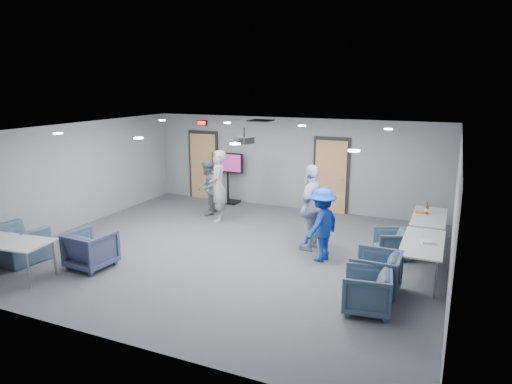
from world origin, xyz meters
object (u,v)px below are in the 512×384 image
at_px(person_b, 207,187).
at_px(person_d, 322,225).
at_px(person_c, 312,207).
at_px(chair_front_b, 15,245).
at_px(chair_right_a, 391,244).
at_px(tv_stand, 228,175).
at_px(chair_front_a, 91,249).
at_px(person_a, 218,186).
at_px(bottle_right, 427,210).
at_px(chair_right_c, 367,291).
at_px(chair_right_b, 376,273).
at_px(table_right_b, 423,244).
at_px(table_front_left, 2,242).
at_px(projector, 244,140).
at_px(table_right_a, 429,218).

xyz_separation_m(person_b, person_d, (3.94, -2.09, 0.00)).
xyz_separation_m(person_c, chair_front_b, (-5.48, -3.25, -0.60)).
height_order(chair_right_a, tv_stand, tv_stand).
xyz_separation_m(person_b, chair_front_a, (-0.23, -4.35, -0.40)).
bearing_deg(chair_front_b, person_a, -113.12).
bearing_deg(person_c, bottle_right, 125.30).
relative_size(person_b, chair_right_c, 2.00).
distance_m(chair_right_a, chair_right_b, 1.87).
bearing_deg(person_c, chair_front_b, -53.74).
distance_m(person_b, chair_front_a, 4.38).
bearing_deg(chair_right_b, table_right_b, 146.40).
height_order(person_d, bottle_right, person_d).
height_order(person_b, chair_right_b, person_b).
bearing_deg(person_c, person_b, -107.42).
bearing_deg(tv_stand, table_front_left, -102.07).
height_order(chair_right_b, tv_stand, tv_stand).
xyz_separation_m(person_d, chair_right_c, (1.30, -1.87, -0.43)).
relative_size(chair_front_a, chair_front_b, 0.75).
bearing_deg(projector, chair_right_b, -6.21).
height_order(chair_right_c, chair_front_a, chair_front_a).
bearing_deg(person_d, tv_stand, -112.53).
height_order(person_a, person_c, person_c).
xyz_separation_m(chair_right_c, table_front_left, (-6.75, -1.39, 0.33)).
xyz_separation_m(chair_front_a, chair_front_b, (-1.71, -0.40, -0.02)).
xyz_separation_m(person_c, bottle_right, (2.35, 1.34, -0.13)).
distance_m(chair_right_c, table_right_a, 3.75).
distance_m(person_a, chair_front_b, 5.05).
xyz_separation_m(chair_front_a, table_right_a, (6.19, 4.06, 0.30)).
height_order(person_b, table_front_left, person_b).
distance_m(person_a, chair_right_a, 4.84).
relative_size(person_c, tv_stand, 1.23).
distance_m(chair_right_b, table_right_a, 3.01).
height_order(table_right_a, projector, projector).
xyz_separation_m(chair_front_b, table_front_left, (0.44, -0.60, 0.32)).
distance_m(table_right_b, bottle_right, 2.05).
height_order(table_front_left, bottle_right, bottle_right).
bearing_deg(person_d, person_a, -97.83).
height_order(tv_stand, projector, projector).
xyz_separation_m(chair_right_b, chair_front_b, (-7.20, -1.54, -0.02)).
height_order(person_d, chair_front_b, person_d).
distance_m(person_a, projector, 2.24).
bearing_deg(person_a, projector, 23.18).
xyz_separation_m(person_a, tv_stand, (-0.64, 1.82, -0.07)).
distance_m(person_a, person_c, 3.14).
bearing_deg(table_right_b, person_a, 71.80).
bearing_deg(projector, bottle_right, 39.28).
relative_size(person_c, chair_right_b, 2.31).
height_order(person_a, chair_front_a, person_a).
relative_size(person_d, table_right_b, 0.87).
relative_size(chair_right_b, projector, 1.84).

